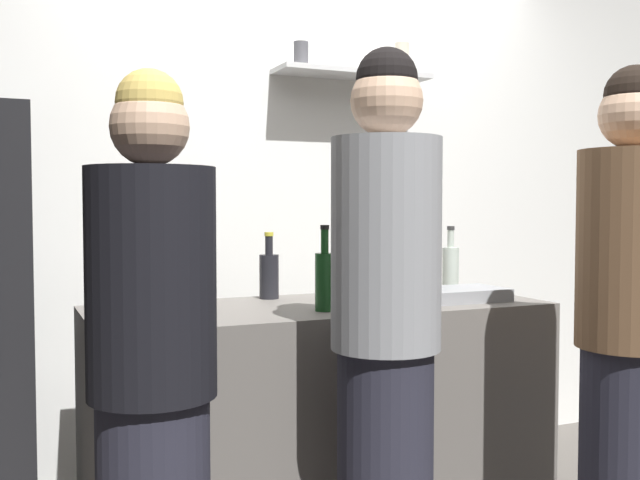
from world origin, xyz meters
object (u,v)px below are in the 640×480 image
at_px(utensil_holder, 382,286).
at_px(wine_bottle_green_glass, 325,279).
at_px(person_grey_hoodie, 386,333).
at_px(wine_bottle_amber_glass, 372,269).
at_px(wine_bottle_pale_glass, 450,267).
at_px(water_bottle_plastic, 125,285).
at_px(person_brown_jacket, 629,334).
at_px(wine_bottle_dark_glass, 269,274).
at_px(person_blonde, 153,383).
at_px(baking_pan, 461,294).

height_order(utensil_holder, wine_bottle_green_glass, wine_bottle_green_glass).
bearing_deg(person_grey_hoodie, wine_bottle_amber_glass, -33.16).
distance_m(wine_bottle_pale_glass, water_bottle_plastic, 1.43).
bearing_deg(person_brown_jacket, wine_bottle_amber_glass, 5.95).
height_order(wine_bottle_pale_glass, person_grey_hoodie, person_grey_hoodie).
xyz_separation_m(wine_bottle_green_glass, wine_bottle_dark_glass, (-0.07, 0.41, -0.02)).
xyz_separation_m(water_bottle_plastic, person_brown_jacket, (1.47, -0.83, -0.14)).
relative_size(person_blonde, person_grey_hoodie, 0.93).
relative_size(wine_bottle_amber_glass, person_grey_hoodie, 0.18).
xyz_separation_m(utensil_holder, wine_bottle_dark_glass, (-0.42, 0.20, 0.05)).
xyz_separation_m(wine_bottle_pale_glass, person_blonde, (-1.46, -0.80, -0.19)).
xyz_separation_m(wine_bottle_pale_glass, wine_bottle_green_glass, (-0.74, -0.30, 0.01)).
bearing_deg(wine_bottle_pale_glass, water_bottle_plastic, -174.40).
bearing_deg(baking_pan, wine_bottle_amber_glass, 130.45).
distance_m(baking_pan, wine_bottle_green_glass, 0.63).
bearing_deg(wine_bottle_amber_glass, baking_pan, -49.55).
bearing_deg(wine_bottle_pale_glass, wine_bottle_dark_glass, 172.53).
height_order(wine_bottle_pale_glass, wine_bottle_green_glass, wine_bottle_green_glass).
bearing_deg(utensil_holder, wine_bottle_green_glass, -149.38).
bearing_deg(utensil_holder, water_bottle_plastic, -177.67).
relative_size(baking_pan, water_bottle_plastic, 1.41).
relative_size(utensil_holder, water_bottle_plastic, 0.91).
height_order(baking_pan, person_brown_jacket, person_brown_jacket).
bearing_deg(wine_bottle_pale_glass, wine_bottle_green_glass, -157.69).
xyz_separation_m(wine_bottle_amber_glass, person_brown_jacket, (0.41, -1.01, -0.14)).
relative_size(baking_pan, person_blonde, 0.21).
height_order(baking_pan, wine_bottle_green_glass, wine_bottle_green_glass).
bearing_deg(wine_bottle_amber_glass, person_grey_hoodie, -114.78).
xyz_separation_m(baking_pan, person_blonde, (-1.34, -0.55, -0.11)).
bearing_deg(baking_pan, wine_bottle_pale_glass, 65.21).
bearing_deg(baking_pan, utensil_holder, 150.38).
distance_m(wine_bottle_pale_glass, person_brown_jacket, 0.98).
relative_size(utensil_holder, wine_bottle_dark_glass, 0.80).
height_order(wine_bottle_pale_glass, water_bottle_plastic, wine_bottle_pale_glass).
xyz_separation_m(baking_pan, wine_bottle_amber_glass, (-0.25, 0.29, 0.09)).
height_order(baking_pan, person_blonde, person_blonde).
distance_m(wine_bottle_pale_glass, wine_bottle_amber_glass, 0.37).
bearing_deg(wine_bottle_pale_glass, utensil_holder, -166.03).
distance_m(wine_bottle_dark_glass, wine_bottle_amber_glass, 0.45).
height_order(wine_bottle_green_glass, person_blonde, person_blonde).
bearing_deg(wine_bottle_green_glass, person_blonde, -145.37).
bearing_deg(person_blonde, person_grey_hoodie, -26.06).
bearing_deg(wine_bottle_dark_glass, person_blonde, -125.64).
xyz_separation_m(wine_bottle_dark_glass, person_grey_hoodie, (0.08, -0.85, -0.11)).
distance_m(person_blonde, person_grey_hoodie, 0.73).
bearing_deg(baking_pan, person_blonde, -157.87).
relative_size(baking_pan, wine_bottle_amber_glass, 1.11).
distance_m(wine_bottle_green_glass, person_brown_jacket, 1.04).
distance_m(wine_bottle_pale_glass, person_blonde, 1.67).
bearing_deg(person_grey_hoodie, wine_bottle_green_glass, -7.04).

